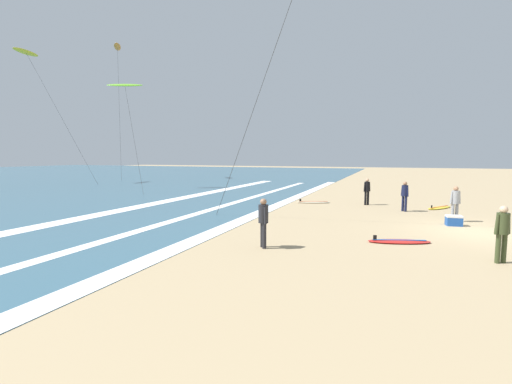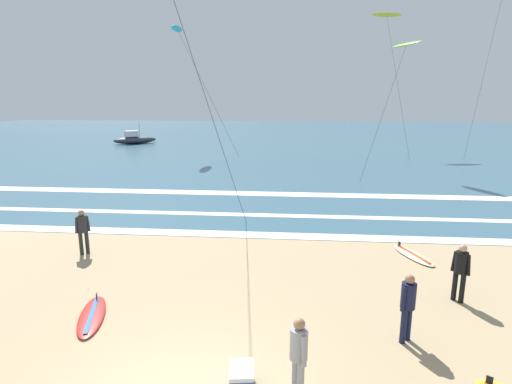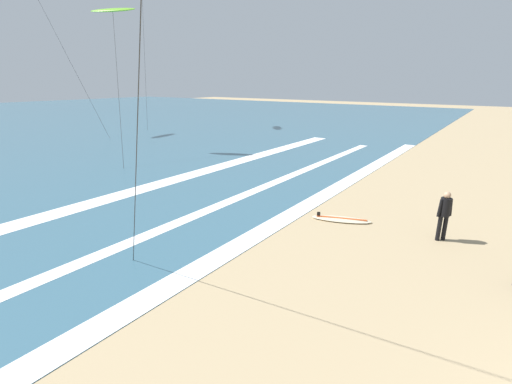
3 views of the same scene
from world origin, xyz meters
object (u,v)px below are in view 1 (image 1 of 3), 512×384
object	(u,v)px
surfer_left_far	(405,194)
kite_lime_mid_center	(125,86)
surfer_background_far	(502,229)
kite_yellow_high_right	(26,53)
surfboard_right_spare	(313,202)
surfer_mid_group	(367,189)
surfboard_left_pile	(439,208)
kite_orange_low_near	(117,48)
cooler_box	(454,220)
surfer_left_near	(263,218)
surfboard_near_water	(399,241)
surfer_right_near	(455,201)

from	to	relation	value
surfer_left_far	kite_lime_mid_center	xyz separation A→B (m)	(5.34, 22.95, 8.15)
surfer_background_far	kite_yellow_high_right	bearing A→B (deg)	68.20
surfboard_right_spare	surfer_background_far	bearing A→B (deg)	-144.75
surfer_left_far	surfer_background_far	size ratio (longest dim) A/B	1.00
surfer_mid_group	surfboard_left_pile	distance (m)	4.03
kite_orange_low_near	cooler_box	bearing A→B (deg)	-119.32
surfer_left_near	cooler_box	bearing A→B (deg)	-44.86
surfboard_near_water	cooler_box	size ratio (longest dim) A/B	3.28
surfer_background_far	surfboard_left_pile	size ratio (longest dim) A/B	0.77
surfboard_right_spare	kite_lime_mid_center	size ratio (longest dim) A/B	0.23
kite_lime_mid_center	surfer_background_far	bearing A→B (deg)	-119.55
surfer_background_far	surfboard_left_pile	xyz separation A→B (m)	(10.78, 0.35, -0.91)
surfer_mid_group	kite_yellow_high_right	bearing A→B (deg)	82.19
surfer_right_near	surfboard_right_spare	size ratio (longest dim) A/B	0.73
surfboard_right_spare	surfer_mid_group	bearing A→B (deg)	-85.36
surfer_mid_group	surfboard_right_spare	size ratio (longest dim) A/B	0.73
surfer_background_far	kite_lime_mid_center	distance (m)	30.08
kite_orange_low_near	kite_yellow_high_right	distance (m)	10.69
surfer_mid_group	surfer_background_far	xyz separation A→B (m)	(-10.84, -4.28, 0.00)
surfboard_right_spare	surfboard_left_pile	size ratio (longest dim) A/B	1.05
surfer_background_far	kite_orange_low_near	size ratio (longest dim) A/B	0.10
surfer_left_far	kite_yellow_high_right	bearing A→B (deg)	79.73
surfer_left_near	surfboard_near_water	size ratio (longest dim) A/B	0.73
cooler_box	kite_orange_low_near	bearing A→B (deg)	60.68
kite_orange_low_near	kite_lime_mid_center	size ratio (longest dim) A/B	1.80
surfboard_right_spare	kite_yellow_high_right	bearing A→B (deg)	80.95
surfboard_right_spare	kite_lime_mid_center	world-z (taller)	kite_lime_mid_center
surfboard_right_spare	cooler_box	bearing A→B (deg)	-125.62
surfer_left_near	surfboard_right_spare	size ratio (longest dim) A/B	0.73
surfer_left_far	surfer_right_near	bearing A→B (deg)	-139.94
surfboard_right_spare	kite_orange_low_near	bearing A→B (deg)	62.40
surfboard_right_spare	kite_orange_low_near	world-z (taller)	kite_orange_low_near
surfer_background_far	surfboard_left_pile	distance (m)	10.83
surfer_left_near	kite_yellow_high_right	distance (m)	38.42
surfboard_near_water	surfboard_left_pile	bearing A→B (deg)	-13.44
kite_yellow_high_right	kite_lime_mid_center	size ratio (longest dim) A/B	1.49
kite_lime_mid_center	cooler_box	world-z (taller)	kite_lime_mid_center
kite_lime_mid_center	kite_yellow_high_right	bearing A→B (deg)	84.53
kite_lime_mid_center	kite_orange_low_near	bearing A→B (deg)	43.70
surfboard_left_pile	kite_lime_mid_center	bearing A→B (deg)	81.99
surfer_mid_group	surfer_right_near	world-z (taller)	same
surfer_right_near	cooler_box	bearing A→B (deg)	170.91
surfer_left_near	surfer_right_near	world-z (taller)	same
surfboard_left_pile	kite_yellow_high_right	size ratio (longest dim) A/B	0.15
surfer_mid_group	kite_orange_low_near	distance (m)	38.03
surfer_background_far	kite_lime_mid_center	size ratio (longest dim) A/B	0.17
surfer_right_near	surfer_background_far	world-z (taller)	same
surfer_right_near	kite_lime_mid_center	bearing A→B (deg)	72.76
surfer_mid_group	cooler_box	world-z (taller)	surfer_mid_group
surfer_left_near	surfboard_left_pile	bearing A→B (deg)	-28.55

